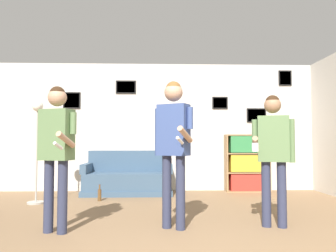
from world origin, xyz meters
The scene contains 9 objects.
wall_back centered at (0.00, 4.65, 1.36)m, with size 8.22×0.08×2.70m.
couch centered at (-1.00, 4.23, 0.28)m, with size 1.73×0.80×0.84m.
bookshelf centered at (1.44, 4.43, 0.59)m, with size 0.90×0.30×1.18m.
floor_lamp centered at (-2.45, 3.24, 1.11)m, with size 0.28×0.28×1.72m.
person_player_foreground_left centered at (-1.57, 1.43, 1.02)m, with size 0.48×0.55×1.66m.
person_player_foreground_center centered at (-0.23, 1.57, 1.09)m, with size 0.45×0.60×1.75m.
person_watcher_holding_cup centered at (0.98, 1.60, 0.97)m, with size 0.56×0.37×1.59m.
bottle_on_floor centered at (-1.43, 3.45, 0.11)m, with size 0.06×0.06×0.28m.
drinking_cup centered at (1.65, 4.43, 1.23)m, with size 0.09×0.09×0.10m.
Camera 1 is at (-0.43, -2.33, 1.02)m, focal length 35.00 mm.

